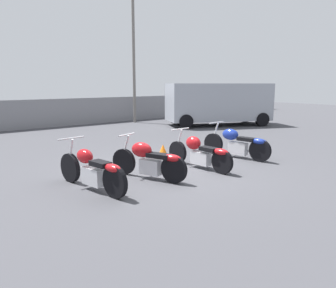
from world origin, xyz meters
The scene contains 9 objects.
ground_plane centered at (0.00, 0.00, 0.00)m, with size 60.00×60.00×0.00m, color #424247.
fence_back centered at (0.00, 10.06, 0.71)m, with size 40.00×0.04×1.41m.
light_pole_left centered at (5.22, 9.13, 5.01)m, with size 0.70×0.35×8.61m.
motorcycle_slot_0 centered at (-2.27, -0.30, 0.42)m, with size 0.63×2.20×1.01m.
motorcycle_slot_1 centered at (-0.90, -0.38, 0.44)m, with size 0.83×1.94×0.99m.
motorcycle_slot_2 centered at (0.68, -0.45, 0.41)m, with size 0.64×2.16×0.97m.
motorcycle_slot_3 centered at (2.39, -0.30, 0.44)m, with size 0.74×2.21×1.01m.
parked_van centered at (7.83, 5.24, 1.21)m, with size 5.63×4.16×2.17m.
traffic_cone_near centered at (0.68, 1.05, 0.21)m, with size 0.35×0.35×0.41m.
Camera 1 is at (-5.24, -6.23, 2.14)m, focal length 35.00 mm.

